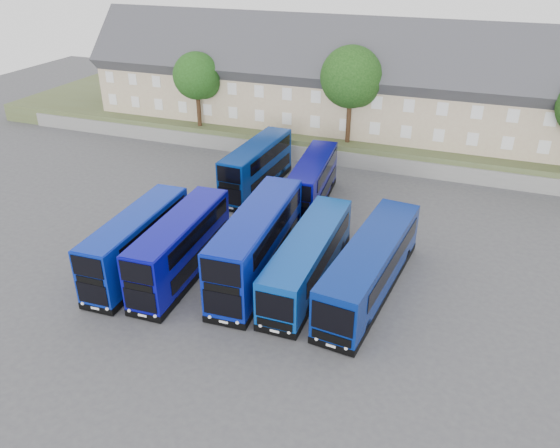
{
  "coord_description": "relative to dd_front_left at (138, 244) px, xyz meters",
  "views": [
    {
      "loc": [
        13.84,
        -24.64,
        19.82
      ],
      "look_at": [
        2.06,
        6.6,
        2.2
      ],
      "focal_mm": 35.0,
      "sensor_mm": 36.0,
      "label": 1
    }
  ],
  "objects": [
    {
      "name": "coach_east_b",
      "position": [
        14.81,
        2.98,
        -0.27
      ],
      "size": [
        4.0,
        13.01,
        3.5
      ],
      "rotation": [
        0.0,
        0.0,
        -0.1
      ],
      "color": "navy",
      "rests_on": "ground"
    },
    {
      "name": "tree_west",
      "position": [
        -8.05,
        24.09,
        5.06
      ],
      "size": [
        4.8,
        4.8,
        7.65
      ],
      "color": "#382314",
      "rests_on": "earth_bank"
    },
    {
      "name": "coach_east_a",
      "position": [
        10.86,
        2.72,
        -0.37
      ],
      "size": [
        2.58,
        12.09,
        3.3
      ],
      "rotation": [
        0.0,
        0.0,
        0.0
      ],
      "color": "#083B9C",
      "rests_on": "ground"
    },
    {
      "name": "terrace_row",
      "position": [
        5.8,
        28.99,
        4.61
      ],
      "size": [
        54.0,
        10.4,
        11.2
      ],
      "color": "tan",
      "rests_on": "earth_bank"
    },
    {
      "name": "dd_front_right",
      "position": [
        7.56,
        2.21,
        0.28
      ],
      "size": [
        3.26,
        11.72,
        4.61
      ],
      "rotation": [
        0.0,
        0.0,
        0.05
      ],
      "color": "#081A96",
      "rests_on": "ground"
    },
    {
      "name": "dd_rear_left",
      "position": [
        2.13,
        15.05,
        0.02
      ],
      "size": [
        2.79,
        10.39,
        4.09
      ],
      "rotation": [
        0.0,
        0.0,
        -0.04
      ],
      "color": "navy",
      "rests_on": "ground"
    },
    {
      "name": "dd_rear_right",
      "position": [
        7.63,
        13.78,
        -0.08
      ],
      "size": [
        3.09,
        9.96,
        3.9
      ],
      "rotation": [
        0.0,
        0.0,
        0.09
      ],
      "color": "#080783",
      "rests_on": "ground"
    },
    {
      "name": "dd_front_mid",
      "position": [
        2.98,
        0.47,
        0.03
      ],
      "size": [
        2.8,
        10.43,
        4.11
      ],
      "rotation": [
        0.0,
        0.0,
        0.04
      ],
      "color": "#080894",
      "rests_on": "ground"
    },
    {
      "name": "dd_front_left",
      "position": [
        0.0,
        0.0,
        0.0
      ],
      "size": [
        2.74,
        10.28,
        4.05
      ],
      "rotation": [
        0.0,
        0.0,
        0.04
      ],
      "color": "#08229F",
      "rests_on": "ground"
    },
    {
      "name": "ground",
      "position": [
        5.8,
        -1.01,
        -1.99
      ],
      "size": [
        120.0,
        120.0,
        0.0
      ],
      "primitive_type": "plane",
      "color": "#47474C",
      "rests_on": "ground"
    },
    {
      "name": "earth_bank",
      "position": [
        5.8,
        32.99,
        -0.99
      ],
      "size": [
        80.0,
        20.0,
        2.0
      ],
      "primitive_type": "cube",
      "color": "#525932",
      "rests_on": "ground"
    },
    {
      "name": "retaining_wall",
      "position": [
        5.8,
        22.99,
        -1.24
      ],
      "size": [
        70.0,
        0.4,
        1.5
      ],
      "primitive_type": "cube",
      "color": "slate",
      "rests_on": "ground"
    },
    {
      "name": "tree_mid",
      "position": [
        7.95,
        24.59,
        6.08
      ],
      "size": [
        5.76,
        5.76,
        9.18
      ],
      "color": "#382314",
      "rests_on": "earth_bank"
    }
  ]
}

